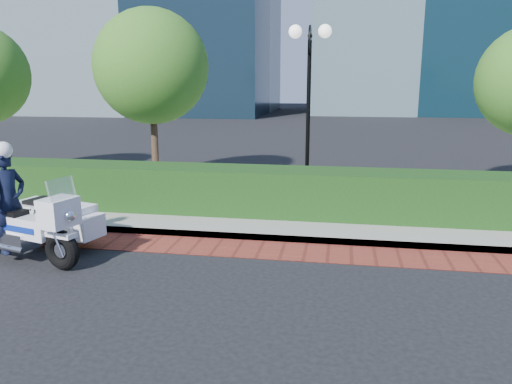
# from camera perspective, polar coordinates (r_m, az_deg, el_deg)

# --- Properties ---
(ground) EXTENTS (120.00, 120.00, 0.00)m
(ground) POSITION_cam_1_polar(r_m,az_deg,el_deg) (8.02, -4.27, -9.94)
(ground) COLOR black
(ground) RESTS_ON ground
(brick_strip) EXTENTS (60.00, 1.00, 0.01)m
(brick_strip) POSITION_cam_1_polar(r_m,az_deg,el_deg) (9.39, -2.05, -6.44)
(brick_strip) COLOR maroon
(brick_strip) RESTS_ON ground
(sidewalk) EXTENTS (60.00, 8.00, 0.15)m
(sidewalk) POSITION_cam_1_polar(r_m,az_deg,el_deg) (13.64, 1.81, -0.04)
(sidewalk) COLOR gray
(sidewalk) RESTS_ON ground
(hedge_main) EXTENTS (18.00, 1.20, 1.00)m
(hedge_main) POSITION_cam_1_polar(r_m,az_deg,el_deg) (11.20, 0.12, 0.16)
(hedge_main) COLOR black
(hedge_main) RESTS_ON sidewalk
(lamppost) EXTENTS (1.02, 0.70, 4.21)m
(lamppost) POSITION_cam_1_polar(r_m,az_deg,el_deg) (12.40, 6.06, 12.07)
(lamppost) COLOR black
(lamppost) RESTS_ON sidewalk
(tree_b) EXTENTS (3.20, 3.20, 4.89)m
(tree_b) POSITION_cam_1_polar(r_m,az_deg,el_deg) (14.68, -11.87, 13.82)
(tree_b) COLOR #332319
(tree_b) RESTS_ON sidewalk
(police_motorcycle) EXTENTS (2.52, 2.15, 2.08)m
(police_motorcycle) POSITION_cam_1_polar(r_m,az_deg,el_deg) (9.75, -24.15, -2.52)
(police_motorcycle) COLOR black
(police_motorcycle) RESTS_ON ground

